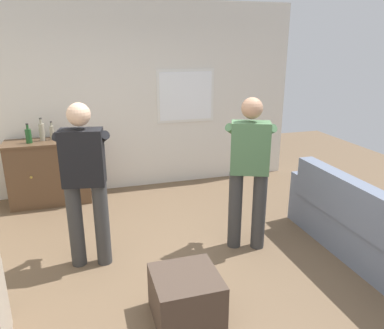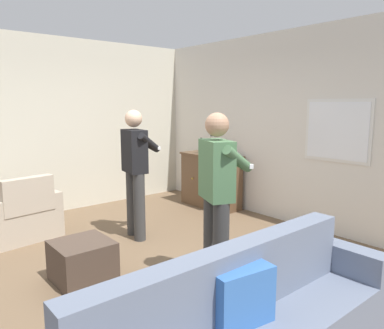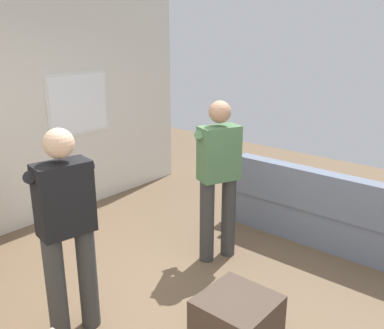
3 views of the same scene
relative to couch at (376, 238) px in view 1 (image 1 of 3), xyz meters
name	(u,v)px [view 1 (image 1 of 3)]	position (x,y,z in m)	size (l,w,h in m)	color
ground	(174,278)	(-1.99, 0.40, -0.33)	(10.40, 10.40, 0.00)	brown
wall_back_with_window	(131,98)	(-1.98, 3.06, 1.07)	(5.20, 0.15, 2.80)	silver
couch	(376,238)	(0.00, 0.00, 0.00)	(0.57, 2.54, 0.88)	slate
sideboard_cabinet	(50,172)	(-3.22, 2.70, 0.13)	(1.12, 0.49, 0.91)	brown
bottle_wine_green	(52,132)	(-3.13, 2.75, 0.68)	(0.06, 0.06, 0.26)	gray
bottle_liquor_amber	(42,131)	(-3.26, 2.74, 0.71)	(0.07, 0.07, 0.32)	gray
bottle_spirits_clear	(28,135)	(-3.42, 2.65, 0.68)	(0.08, 0.08, 0.27)	#1E4C23
ottoman	(186,296)	(-2.03, -0.16, -0.13)	(0.54, 0.54, 0.40)	#47382D
person_standing_left	(85,179)	(-2.75, 0.92, 0.61)	(0.55, 0.51, 1.68)	#383838
person_standing_right	(249,167)	(-1.07, 0.77, 0.61)	(0.52, 0.52, 1.68)	#383838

